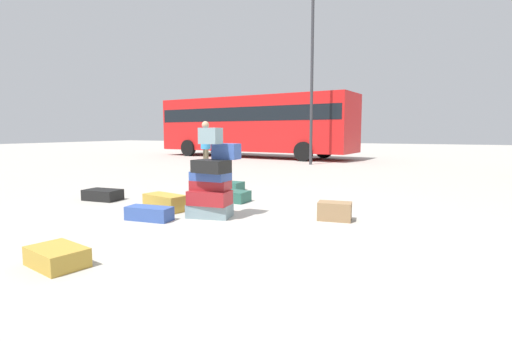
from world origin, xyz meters
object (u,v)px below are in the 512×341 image
object	(u,v)px
suitcase_tower	(212,184)
parked_bus	(253,123)
suitcase_teal_right_side	(234,196)
person_bearded_onlooker	(206,144)
suitcase_tan_left_side	(165,202)
lamp_post	(312,52)
suitcase_brown_foreground_near	(335,211)
suitcase_navy_upright_blue	(149,213)
suitcase_black_behind_tower	(103,195)
suitcase_tan_white_trunk	(57,257)
suitcase_teal_foreground_far	(229,186)

from	to	relation	value
suitcase_tower	parked_bus	bearing A→B (deg)	112.52
suitcase_teal_right_side	person_bearded_onlooker	xyz separation A→B (m)	(-2.76, 3.33, 0.90)
suitcase_teal_right_side	suitcase_tan_left_side	world-z (taller)	suitcase_tan_left_side
lamp_post	person_bearded_onlooker	bearing A→B (deg)	-107.66
suitcase_brown_foreground_near	suitcase_navy_upright_blue	bearing A→B (deg)	-162.43
suitcase_tower	suitcase_black_behind_tower	bearing A→B (deg)	171.96
suitcase_tan_left_side	person_bearded_onlooker	bearing A→B (deg)	126.96
suitcase_brown_foreground_near	parked_bus	size ratio (longest dim) A/B	0.05
parked_bus	lamp_post	size ratio (longest dim) A/B	1.55
suitcase_black_behind_tower	lamp_post	world-z (taller)	lamp_post
suitcase_navy_upright_blue	parked_bus	world-z (taller)	parked_bus
suitcase_teal_right_side	suitcase_tan_white_trunk	world-z (taller)	suitcase_teal_right_side
suitcase_tower	suitcase_teal_foreground_far	xyz separation A→B (m)	(-1.11, 2.58, -0.44)
suitcase_navy_upright_blue	suitcase_brown_foreground_near	bearing A→B (deg)	19.35
suitcase_tower	suitcase_tan_white_trunk	bearing A→B (deg)	-96.49
suitcase_teal_foreground_far	parked_bus	distance (m)	11.63
suitcase_tower	suitcase_brown_foreground_near	bearing A→B (deg)	19.09
person_bearded_onlooker	lamp_post	size ratio (longest dim) A/B	0.23
suitcase_tan_white_trunk	person_bearded_onlooker	xyz separation A→B (m)	(-2.78, 7.21, 0.90)
suitcase_brown_foreground_near	lamp_post	size ratio (longest dim) A/B	0.07
suitcase_teal_right_side	suitcase_brown_foreground_near	xyz separation A→B (m)	(2.13, -0.72, 0.04)
suitcase_teal_right_side	suitcase_navy_upright_blue	world-z (taller)	same
suitcase_tan_left_side	suitcase_black_behind_tower	xyz separation A→B (m)	(-1.75, 0.26, -0.03)
lamp_post	suitcase_teal_right_side	bearing A→B (deg)	-83.11
suitcase_teal_foreground_far	suitcase_brown_foreground_near	world-z (taller)	suitcase_brown_foreground_near
suitcase_tan_white_trunk	suitcase_black_behind_tower	xyz separation A→B (m)	(-2.50, 2.93, 0.01)
suitcase_tower	person_bearded_onlooker	size ratio (longest dim) A/B	0.85
person_bearded_onlooker	parked_bus	distance (m)	8.91
suitcase_navy_upright_blue	suitcase_brown_foreground_near	distance (m)	2.86
suitcase_teal_right_side	suitcase_brown_foreground_near	distance (m)	2.25
suitcase_teal_foreground_far	suitcase_tan_left_side	xyz separation A→B (m)	(0.07, -2.45, 0.04)
suitcase_teal_foreground_far	lamp_post	bearing A→B (deg)	94.22
suitcase_black_behind_tower	parked_bus	distance (m)	13.21
suitcase_brown_foreground_near	person_bearded_onlooker	bearing A→B (deg)	133.24
suitcase_black_behind_tower	person_bearded_onlooker	bearing A→B (deg)	89.52
suitcase_teal_foreground_far	person_bearded_onlooker	distance (m)	3.01
suitcase_black_behind_tower	suitcase_teal_right_side	bearing A→B (deg)	16.73
suitcase_navy_upright_blue	suitcase_tan_white_trunk	bearing A→B (deg)	-81.20
suitcase_tan_white_trunk	lamp_post	distance (m)	13.38
suitcase_tan_left_side	lamp_post	size ratio (longest dim) A/B	0.11
suitcase_black_behind_tower	person_bearded_onlooker	distance (m)	4.38
suitcase_brown_foreground_near	suitcase_tan_left_side	world-z (taller)	suitcase_brown_foreground_near
suitcase_teal_right_side	lamp_post	distance (m)	9.82
suitcase_teal_right_side	suitcase_tan_white_trunk	bearing A→B (deg)	-86.85
suitcase_tan_left_side	lamp_post	xyz separation A→B (m)	(-0.33, 9.91, 4.42)
suitcase_teal_right_side	person_bearded_onlooker	bearing A→B (deg)	132.40
suitcase_tower	suitcase_tan_white_trunk	world-z (taller)	suitcase_tower
suitcase_teal_right_side	person_bearded_onlooker	world-z (taller)	person_bearded_onlooker
suitcase_teal_right_side	suitcase_navy_upright_blue	xyz separation A→B (m)	(-0.47, -1.91, -0.00)
suitcase_teal_right_side	person_bearded_onlooker	size ratio (longest dim) A/B	0.32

